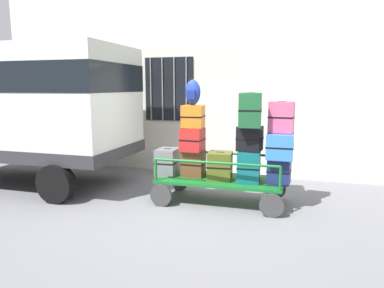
% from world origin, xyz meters
% --- Properties ---
extents(ground_plane, '(40.00, 40.00, 0.00)m').
position_xyz_m(ground_plane, '(0.00, 0.00, 0.00)').
color(ground_plane, slate).
extents(building_wall, '(12.00, 0.38, 5.00)m').
position_xyz_m(building_wall, '(-0.01, 2.73, 2.50)').
color(building_wall, silver).
rests_on(building_wall, ground).
extents(van, '(4.35, 2.21, 2.85)m').
position_xyz_m(van, '(-3.97, 0.70, 1.75)').
color(van, silver).
rests_on(van, ground).
extents(luggage_cart, '(2.27, 1.07, 0.44)m').
position_xyz_m(luggage_cart, '(0.22, 0.52, 0.36)').
color(luggage_cart, '#146023').
rests_on(luggage_cart, ground).
extents(cart_railing, '(2.15, 0.93, 0.40)m').
position_xyz_m(cart_railing, '(0.22, 0.52, 0.77)').
color(cart_railing, '#146023').
rests_on(cart_railing, luggage_cart).
extents(suitcase_left_bottom, '(0.38, 0.50, 0.49)m').
position_xyz_m(suitcase_left_bottom, '(-0.80, 0.56, 0.68)').
color(suitcase_left_bottom, slate).
rests_on(suitcase_left_bottom, luggage_cart).
extents(suitcase_midleft_bottom, '(0.42, 0.34, 0.48)m').
position_xyz_m(suitcase_midleft_bottom, '(-0.29, 0.54, 0.68)').
color(suitcase_midleft_bottom, brown).
rests_on(suitcase_midleft_bottom, luggage_cart).
extents(suitcase_midleft_middle, '(0.41, 0.39, 0.42)m').
position_xyz_m(suitcase_midleft_middle, '(-0.29, 0.48, 1.13)').
color(suitcase_midleft_middle, '#B21E1E').
rests_on(suitcase_midleft_middle, suitcase_midleft_bottom).
extents(suitcase_midleft_top, '(0.41, 0.45, 0.40)m').
position_xyz_m(suitcase_midleft_top, '(-0.29, 0.53, 1.54)').
color(suitcase_midleft_top, orange).
rests_on(suitcase_midleft_top, suitcase_midleft_middle).
extents(suitcase_center_bottom, '(0.45, 0.46, 0.49)m').
position_xyz_m(suitcase_center_bottom, '(0.22, 0.48, 0.68)').
color(suitcase_center_bottom, '#4C5119').
rests_on(suitcase_center_bottom, luggage_cart).
extents(suitcase_midright_bottom, '(0.40, 0.53, 0.54)m').
position_xyz_m(suitcase_midright_bottom, '(0.72, 0.49, 0.70)').
color(suitcase_midright_bottom, '#0F5960').
rests_on(suitcase_midright_bottom, luggage_cart).
extents(suitcase_midright_middle, '(0.44, 0.41, 0.42)m').
position_xyz_m(suitcase_midright_middle, '(0.72, 0.51, 1.18)').
color(suitcase_midright_middle, black).
rests_on(suitcase_midright_middle, suitcase_midright_bottom).
extents(suitcase_midright_top, '(0.44, 0.77, 0.57)m').
position_xyz_m(suitcase_midright_top, '(0.72, 0.51, 1.68)').
color(suitcase_midright_top, '#194C28').
rests_on(suitcase_midright_top, suitcase_midright_middle).
extents(suitcase_right_bottom, '(0.41, 0.34, 0.44)m').
position_xyz_m(suitcase_right_bottom, '(1.23, 0.49, 0.66)').
color(suitcase_right_bottom, navy).
rests_on(suitcase_right_bottom, luggage_cart).
extents(suitcase_right_middle, '(0.44, 0.62, 0.42)m').
position_xyz_m(suitcase_right_middle, '(1.23, 0.51, 1.09)').
color(suitcase_right_middle, '#3372C6').
rests_on(suitcase_right_middle, suitcase_right_bottom).
extents(suitcase_right_top, '(0.43, 0.30, 0.52)m').
position_xyz_m(suitcase_right_top, '(1.23, 0.53, 1.56)').
color(suitcase_right_top, '#CC4C72').
rests_on(suitcase_right_top, suitcase_right_middle).
extents(backpack, '(0.27, 0.22, 0.44)m').
position_xyz_m(backpack, '(-0.30, 0.53, 1.96)').
color(backpack, navy).
rests_on(backpack, suitcase_midleft_top).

